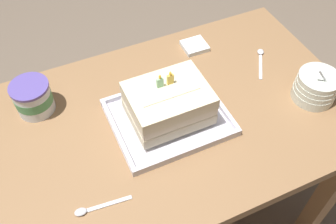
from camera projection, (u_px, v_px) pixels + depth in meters
The scene contains 9 objects.
ground_plane at pixel (168, 220), 1.64m from camera, with size 8.00×8.00×0.00m, color #6B5B4C.
dining_table at pixel (167, 140), 1.17m from camera, with size 1.12×0.68×0.71m.
foil_tray at pixel (169, 118), 1.08m from camera, with size 0.32×0.27×0.02m.
birthday_cake at pixel (169, 103), 1.03m from camera, with size 0.22×0.17×0.14m.
bowl_stack at pixel (316, 87), 1.11m from camera, with size 0.13×0.13×0.13m.
ice_cream_tub at pixel (33, 98), 1.07m from camera, with size 0.11×0.11×0.10m.
serving_spoon_near_tray at pixel (261, 57), 1.25m from camera, with size 0.09×0.13×0.01m.
serving_spoon_by_bowls at pixel (90, 209), 0.90m from camera, with size 0.14×0.03×0.01m.
napkin_pile at pixel (195, 46), 1.28m from camera, with size 0.08×0.08×0.02m.
Camera 1 is at (-0.28, -0.62, 1.56)m, focal length 40.14 mm.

